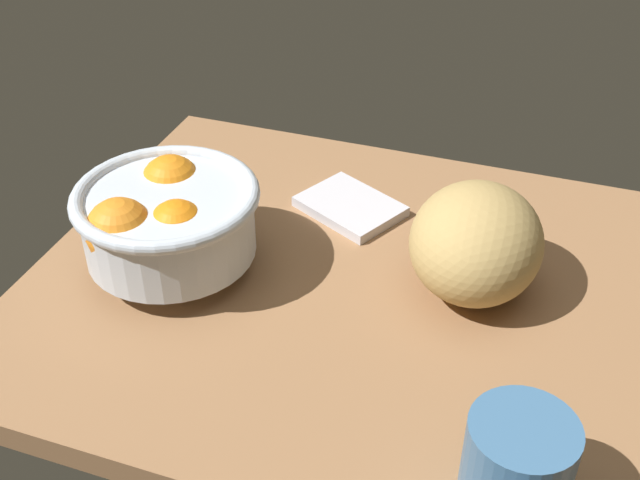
% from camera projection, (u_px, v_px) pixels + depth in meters
% --- Properties ---
extents(ground_plane, '(0.76, 0.60, 0.03)m').
position_uv_depth(ground_plane, '(373.00, 297.00, 0.89)').
color(ground_plane, '#936743').
extents(fruit_bowl, '(0.20, 0.20, 0.11)m').
position_uv_depth(fruit_bowl, '(165.00, 219.00, 0.87)').
color(fruit_bowl, silver).
rests_on(fruit_bowl, ground).
extents(bread_loaf, '(0.15, 0.17, 0.12)m').
position_uv_depth(bread_loaf, '(476.00, 242.00, 0.84)').
color(bread_loaf, tan).
rests_on(bread_loaf, ground).
extents(napkin_folded, '(0.15, 0.13, 0.01)m').
position_uv_depth(napkin_folded, '(350.00, 207.00, 0.99)').
color(napkin_folded, silver).
rests_on(napkin_folded, ground).
extents(mug, '(0.09, 0.13, 0.09)m').
position_uv_depth(mug, '(517.00, 468.00, 0.63)').
color(mug, teal).
rests_on(mug, ground).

